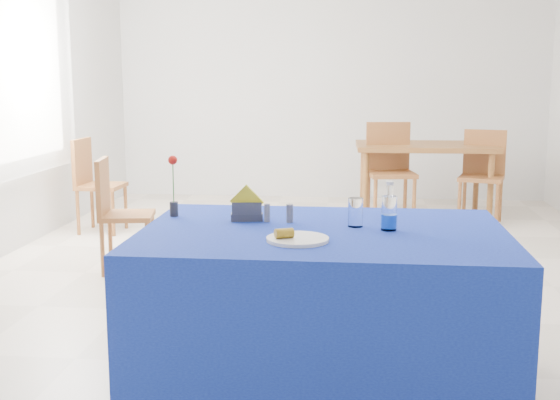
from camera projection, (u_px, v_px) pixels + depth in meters
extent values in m
plane|color=beige|center=(311.00, 279.00, 5.00)|extent=(7.00, 7.00, 0.00)
plane|color=silver|center=(330.00, 79.00, 8.18)|extent=(5.00, 0.00, 5.00)
plane|color=silver|center=(203.00, 88.00, 1.33)|extent=(5.00, 0.00, 5.00)
cube|color=white|center=(19.00, 61.00, 5.77)|extent=(0.04, 1.50, 1.60)
cube|color=white|center=(27.00, 61.00, 5.76)|extent=(0.04, 1.75, 1.85)
cylinder|color=white|center=(298.00, 239.00, 2.86)|extent=(0.26, 0.26, 0.01)
cylinder|color=white|center=(355.00, 212.00, 3.13)|extent=(0.07, 0.07, 0.13)
cylinder|color=slate|center=(267.00, 213.00, 3.24)|extent=(0.03, 0.03, 0.08)
cylinder|color=#5D5D62|center=(290.00, 213.00, 3.23)|extent=(0.03, 0.03, 0.08)
cube|color=navy|center=(323.00, 312.00, 3.15)|extent=(1.60, 1.10, 0.76)
cylinder|color=white|center=(389.00, 213.00, 3.06)|extent=(0.07, 0.07, 0.15)
cylinder|color=blue|center=(389.00, 221.00, 3.07)|extent=(0.07, 0.07, 0.06)
cylinder|color=silver|center=(390.00, 191.00, 3.04)|extent=(0.03, 0.03, 0.05)
cylinder|color=silver|center=(390.00, 183.00, 3.04)|extent=(0.03, 0.03, 0.01)
cube|color=#353439|center=(247.00, 217.00, 3.27)|extent=(0.15, 0.08, 0.03)
cube|color=#393A3E|center=(247.00, 212.00, 3.24)|extent=(0.14, 0.02, 0.09)
cube|color=#38393E|center=(247.00, 210.00, 3.29)|extent=(0.14, 0.02, 0.09)
cube|color=gold|center=(247.00, 202.00, 3.26)|extent=(0.16, 0.02, 0.16)
cylinder|color=#232328|center=(174.00, 209.00, 3.37)|extent=(0.04, 0.04, 0.07)
cylinder|color=#18611B|center=(173.00, 185.00, 3.35)|extent=(0.01, 0.01, 0.22)
sphere|color=red|center=(173.00, 160.00, 3.33)|extent=(0.04, 0.04, 0.04)
cube|color=brown|center=(424.00, 146.00, 7.10)|extent=(1.39, 0.91, 0.05)
cylinder|color=olive|center=(365.00, 188.00, 6.86)|extent=(0.06, 0.06, 0.71)
cylinder|color=#99612C|center=(490.00, 189.00, 6.77)|extent=(0.06, 0.06, 0.71)
cylinder|color=brown|center=(363.00, 178.00, 7.55)|extent=(0.06, 0.06, 0.71)
cylinder|color=brown|center=(476.00, 179.00, 7.46)|extent=(0.06, 0.06, 0.71)
cylinder|color=#9B592D|center=(375.00, 203.00, 6.71)|extent=(0.04, 0.04, 0.47)
cylinder|color=#9B592D|center=(414.00, 202.00, 6.73)|extent=(0.04, 0.04, 0.47)
cylinder|color=#9B592D|center=(368.00, 196.00, 7.08)|extent=(0.04, 0.04, 0.47)
cylinder|color=#9B592D|center=(405.00, 196.00, 7.10)|extent=(0.04, 0.04, 0.47)
cube|color=#9B592D|center=(391.00, 174.00, 6.86)|extent=(0.50, 0.50, 0.04)
cube|color=#9B592D|center=(388.00, 146.00, 7.01)|extent=(0.44, 0.11, 0.48)
cylinder|color=#9B592D|center=(459.00, 204.00, 6.77)|extent=(0.03, 0.03, 0.44)
cylinder|color=#9B592D|center=(497.00, 206.00, 6.64)|extent=(0.03, 0.03, 0.44)
cylinder|color=#9B592D|center=(464.00, 198.00, 7.08)|extent=(0.03, 0.03, 0.44)
cylinder|color=#9B592D|center=(500.00, 200.00, 6.95)|extent=(0.03, 0.03, 0.44)
cube|color=#9B592D|center=(481.00, 178.00, 6.82)|extent=(0.51, 0.51, 0.04)
cube|color=#9B592D|center=(485.00, 152.00, 6.95)|extent=(0.40, 0.15, 0.45)
cylinder|color=#9B592D|center=(148.00, 249.00, 5.04)|extent=(0.03, 0.03, 0.40)
cylinder|color=#9B592D|center=(153.00, 239.00, 5.36)|extent=(0.03, 0.03, 0.40)
cylinder|color=#9B592D|center=(102.00, 250.00, 5.02)|extent=(0.03, 0.03, 0.40)
cylinder|color=#9B592D|center=(110.00, 240.00, 5.34)|extent=(0.03, 0.03, 0.40)
cube|color=#9B592D|center=(127.00, 216.00, 5.15)|extent=(0.43, 0.43, 0.04)
cube|color=#9B592D|center=(103.00, 187.00, 5.11)|extent=(0.10, 0.38, 0.41)
cylinder|color=#9B592D|center=(113.00, 214.00, 6.32)|extent=(0.03, 0.03, 0.42)
cylinder|color=#9B592D|center=(126.00, 207.00, 6.65)|extent=(0.03, 0.03, 0.42)
cylinder|color=#9B592D|center=(78.00, 213.00, 6.36)|extent=(0.03, 0.03, 0.42)
cylinder|color=#9B592D|center=(92.00, 206.00, 6.69)|extent=(0.03, 0.03, 0.42)
cube|color=#9B592D|center=(101.00, 186.00, 6.47)|extent=(0.40, 0.40, 0.04)
cube|color=#9B592D|center=(82.00, 162.00, 6.45)|extent=(0.05, 0.39, 0.42)
cylinder|color=gold|center=(284.00, 233.00, 2.85)|extent=(0.09, 0.07, 0.04)
cylinder|color=beige|center=(293.00, 233.00, 2.86)|extent=(0.02, 0.03, 0.03)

